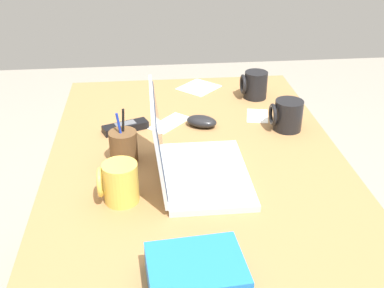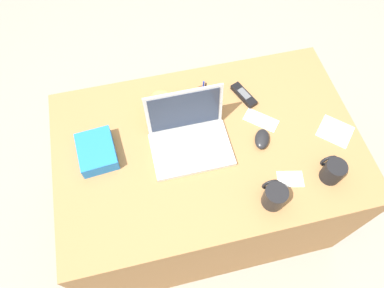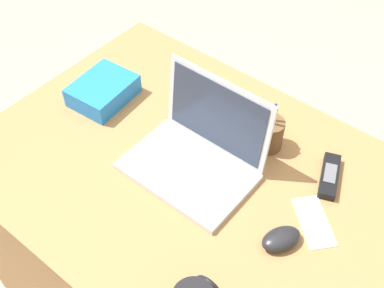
{
  "view_description": "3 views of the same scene",
  "coord_description": "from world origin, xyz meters",
  "px_view_note": "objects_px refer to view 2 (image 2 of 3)",
  "views": [
    {
      "loc": [
        -1.16,
        0.13,
        1.46
      ],
      "look_at": [
        -0.01,
        0.02,
        0.82
      ],
      "focal_mm": 44.5,
      "sensor_mm": 36.0,
      "label": 1
    },
    {
      "loc": [
        -0.24,
        -0.72,
        2.1
      ],
      "look_at": [
        -0.08,
        -0.04,
        0.86
      ],
      "focal_mm": 33.3,
      "sensor_mm": 36.0,
      "label": 2
    },
    {
      "loc": [
        0.46,
        -0.65,
        1.79
      ],
      "look_at": [
        -0.08,
        0.0,
        0.86
      ],
      "focal_mm": 46.14,
      "sensor_mm": 36.0,
      "label": 3
    }
  ],
  "objects_px": {
    "computer_mouse": "(262,139)",
    "coffee_mug_spare": "(161,105)",
    "pen_holder": "(204,98)",
    "coffee_mug_tall": "(274,196)",
    "cordless_phone": "(244,95)",
    "snack_bag": "(97,152)",
    "coffee_mug_white": "(333,171)",
    "laptop": "(189,137)"
  },
  "relations": [
    {
      "from": "laptop",
      "to": "computer_mouse",
      "type": "xyz_separation_m",
      "value": [
        0.31,
        -0.07,
        -0.03
      ]
    },
    {
      "from": "laptop",
      "to": "coffee_mug_white",
      "type": "xyz_separation_m",
      "value": [
        0.53,
        -0.29,
        0.0
      ]
    },
    {
      "from": "coffee_mug_tall",
      "to": "cordless_phone",
      "type": "relative_size",
      "value": 0.67
    },
    {
      "from": "computer_mouse",
      "to": "pen_holder",
      "type": "relative_size",
      "value": 0.62
    },
    {
      "from": "computer_mouse",
      "to": "coffee_mug_spare",
      "type": "bearing_deg",
      "value": 172.92
    },
    {
      "from": "laptop",
      "to": "cordless_phone",
      "type": "xyz_separation_m",
      "value": [
        0.3,
        0.18,
        -0.04
      ]
    },
    {
      "from": "computer_mouse",
      "to": "coffee_mug_white",
      "type": "height_order",
      "value": "coffee_mug_white"
    },
    {
      "from": "computer_mouse",
      "to": "coffee_mug_spare",
      "type": "relative_size",
      "value": 0.96
    },
    {
      "from": "laptop",
      "to": "coffee_mug_spare",
      "type": "height_order",
      "value": "laptop"
    },
    {
      "from": "computer_mouse",
      "to": "cordless_phone",
      "type": "relative_size",
      "value": 0.66
    },
    {
      "from": "coffee_mug_spare",
      "to": "snack_bag",
      "type": "distance_m",
      "value": 0.35
    },
    {
      "from": "computer_mouse",
      "to": "coffee_mug_spare",
      "type": "distance_m",
      "value": 0.47
    },
    {
      "from": "coffee_mug_spare",
      "to": "pen_holder",
      "type": "bearing_deg",
      "value": -1.45
    },
    {
      "from": "coffee_mug_tall",
      "to": "coffee_mug_white",
      "type": "bearing_deg",
      "value": 10.26
    },
    {
      "from": "coffee_mug_white",
      "to": "snack_bag",
      "type": "bearing_deg",
      "value": 160.96
    },
    {
      "from": "computer_mouse",
      "to": "cordless_phone",
      "type": "bearing_deg",
      "value": 116.6
    },
    {
      "from": "laptop",
      "to": "coffee_mug_tall",
      "type": "distance_m",
      "value": 0.43
    },
    {
      "from": "coffee_mug_tall",
      "to": "pen_holder",
      "type": "bearing_deg",
      "value": 106.27
    },
    {
      "from": "cordless_phone",
      "to": "snack_bag",
      "type": "relative_size",
      "value": 0.81
    },
    {
      "from": "coffee_mug_tall",
      "to": "cordless_phone",
      "type": "height_order",
      "value": "coffee_mug_tall"
    },
    {
      "from": "coffee_mug_white",
      "to": "pen_holder",
      "type": "bearing_deg",
      "value": 131.57
    },
    {
      "from": "cordless_phone",
      "to": "laptop",
      "type": "bearing_deg",
      "value": -149.14
    },
    {
      "from": "laptop",
      "to": "pen_holder",
      "type": "height_order",
      "value": "laptop"
    },
    {
      "from": "laptop",
      "to": "snack_bag",
      "type": "distance_m",
      "value": 0.39
    },
    {
      "from": "laptop",
      "to": "coffee_mug_spare",
      "type": "bearing_deg",
      "value": 114.27
    },
    {
      "from": "cordless_phone",
      "to": "pen_holder",
      "type": "xyz_separation_m",
      "value": [
        -0.19,
        -0.0,
        0.04
      ]
    },
    {
      "from": "computer_mouse",
      "to": "coffee_mug_tall",
      "type": "height_order",
      "value": "coffee_mug_tall"
    },
    {
      "from": "coffee_mug_white",
      "to": "pen_holder",
      "type": "height_order",
      "value": "pen_holder"
    },
    {
      "from": "coffee_mug_spare",
      "to": "computer_mouse",
      "type": "bearing_deg",
      "value": -32.7
    },
    {
      "from": "coffee_mug_tall",
      "to": "coffee_mug_spare",
      "type": "relative_size",
      "value": 0.97
    },
    {
      "from": "snack_bag",
      "to": "coffee_mug_spare",
      "type": "bearing_deg",
      "value": 27.1
    },
    {
      "from": "laptop",
      "to": "snack_bag",
      "type": "xyz_separation_m",
      "value": [
        -0.39,
        0.03,
        -0.02
      ]
    },
    {
      "from": "coffee_mug_spare",
      "to": "coffee_mug_white",
      "type": "bearing_deg",
      "value": -37.86
    },
    {
      "from": "coffee_mug_tall",
      "to": "cordless_phone",
      "type": "bearing_deg",
      "value": 85.23
    },
    {
      "from": "snack_bag",
      "to": "pen_holder",
      "type": "bearing_deg",
      "value": 16.91
    },
    {
      "from": "pen_holder",
      "to": "snack_bag",
      "type": "distance_m",
      "value": 0.52
    },
    {
      "from": "pen_holder",
      "to": "snack_bag",
      "type": "xyz_separation_m",
      "value": [
        -0.5,
        -0.15,
        -0.02
      ]
    },
    {
      "from": "laptop",
      "to": "coffee_mug_white",
      "type": "relative_size",
      "value": 3.36
    },
    {
      "from": "coffee_mug_white",
      "to": "cordless_phone",
      "type": "xyz_separation_m",
      "value": [
        -0.22,
        0.47,
        -0.04
      ]
    },
    {
      "from": "coffee_mug_white",
      "to": "pen_holder",
      "type": "distance_m",
      "value": 0.63
    },
    {
      "from": "coffee_mug_spare",
      "to": "cordless_phone",
      "type": "bearing_deg",
      "value": -0.59
    },
    {
      "from": "computer_mouse",
      "to": "coffee_mug_spare",
      "type": "xyz_separation_m",
      "value": [
        -0.39,
        0.25,
        0.03
      ]
    }
  ]
}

